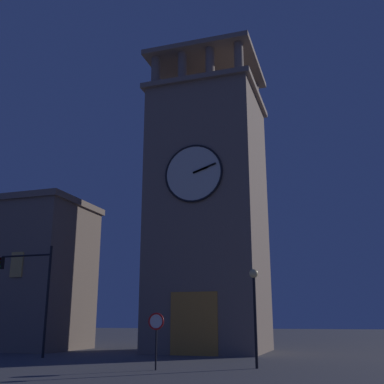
% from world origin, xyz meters
% --- Properties ---
extents(ground_plane, '(200.00, 200.00, 0.00)m').
position_xyz_m(ground_plane, '(0.00, 0.00, 0.00)').
color(ground_plane, '#4C4C51').
extents(clocktower, '(8.48, 8.45, 24.85)m').
position_xyz_m(clocktower, '(1.56, -2.16, 10.30)').
color(clocktower, gray).
rests_on(clocktower, ground_plane).
extents(traffic_signal_near, '(3.92, 0.41, 6.77)m').
position_xyz_m(traffic_signal_near, '(10.87, 6.16, 4.43)').
color(traffic_signal_near, black).
rests_on(traffic_signal_near, ground_plane).
extents(street_lamp, '(0.44, 0.44, 4.62)m').
position_xyz_m(street_lamp, '(-3.72, 8.64, 3.27)').
color(street_lamp, black).
rests_on(street_lamp, ground_plane).
extents(no_horn_sign, '(0.78, 0.14, 2.52)m').
position_xyz_m(no_horn_sign, '(0.51, 10.85, 1.96)').
color(no_horn_sign, black).
rests_on(no_horn_sign, ground_plane).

